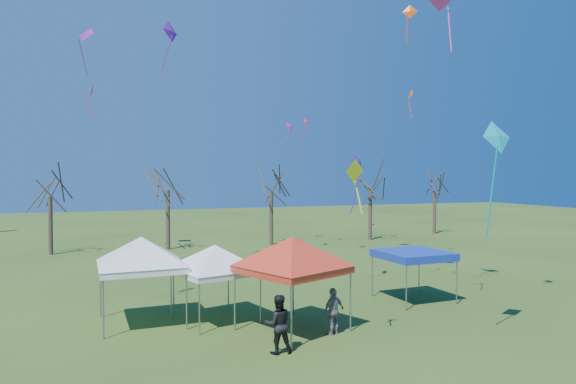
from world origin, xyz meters
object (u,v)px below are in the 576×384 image
Objects in this scene: tree_4 at (370,172)px; tent_red at (292,243)px; tree_2 at (168,169)px; tree_5 at (435,176)px; person_dark at (278,324)px; tent_white_west at (141,243)px; tree_3 at (271,172)px; person_grey at (334,311)px; tent_white_mid at (215,250)px; tent_blue at (413,255)px; tree_1 at (50,175)px.

tent_red is (-15.97, -22.56, -2.74)m from tree_4.
tree_2 reaches higher than tree_4.
tree_2 is at bearing 94.37° from tent_red.
person_dark is (-25.63, -26.70, -4.76)m from tree_5.
tree_2 is 1.04× the size of tree_4.
tree_5 is 36.74m from tent_white_west.
person_dark is at bearing -107.83° from tree_3.
tree_2 reaches higher than tent_red.
person_grey is at bearing -122.06° from tree_4.
tent_white_west is 1.16× the size of tent_white_mid.
tent_white_west reaches higher than person_grey.
tent_blue is at bearing -89.21° from tree_3.
tree_2 is at bearing 178.78° from tree_4.
tree_3 is at bearing -2.27° from tree_2.
tree_1 is at bearing 129.39° from tent_blue.
tent_white_west is 7.92m from person_grey.
tree_5 is 3.86× the size of person_dark.
tree_4 is 27.53m from tent_white_mid.
tree_1 reaches higher than tent_red.
tree_1 reaches higher than tent_blue.
tree_1 is 22.44m from tent_white_mid.
tree_1 is 21.00m from tent_white_west.
tent_white_west reaches higher than person_dark.
tent_red is at bearing -43.81° from tent_white_mid.
tree_3 is at bearing -173.48° from tree_5.
tent_white_mid is 9.39m from tent_blue.
person_dark is (-1.29, -2.09, -2.35)m from tent_red.
tree_2 is 26.15m from tree_5.
person_grey is at bearing -82.78° from tree_2.
tree_1 is 0.96× the size of tree_4.
person_grey is (6.50, -3.87, -2.34)m from tent_white_west.
tree_3 is at bearing -101.70° from person_dark.
tree_4 is 8.62m from tree_5.
tent_white_mid is (-26.77, -22.28, -2.88)m from tree_5.
person_dark reaches higher than person_grey.
tree_1 is 27.23m from person_dark.
tree_3 is at bearing 58.83° from tent_white_west.
tent_white_west is at bearing -137.25° from tree_4.
tree_2 is 1.82× the size of tent_white_west.
tent_red is 1.41× the size of tent_blue.
tent_blue is at bearing -145.22° from person_dark.
tent_blue is (-17.41, -22.21, -3.61)m from tree_5.
tree_3 reaches higher than person_grey.
tent_blue reaches higher than person_grey.
tent_blue is 1.58× the size of person_dark.
person_dark is at bearing -88.95° from tree_2.
tree_2 is 24.65m from person_grey.
tree_2 reaches higher than tent_white_west.
tent_red is at bearing -106.39° from tree_3.
person_grey is (3.71, -3.26, -1.99)m from tent_white_mid.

